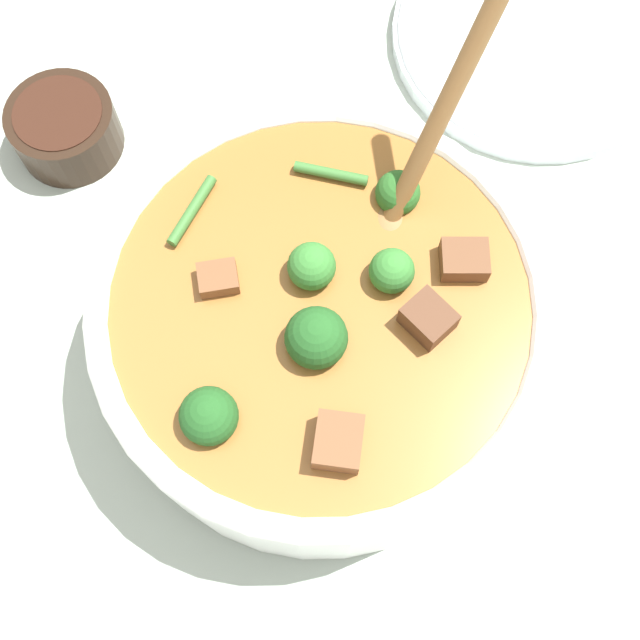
{
  "coord_description": "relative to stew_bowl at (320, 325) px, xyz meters",
  "views": [
    {
      "loc": [
        0.18,
        0.01,
        0.56
      ],
      "look_at": [
        0.0,
        0.0,
        0.07
      ],
      "focal_mm": 45.0,
      "sensor_mm": 36.0,
      "label": 1
    }
  ],
  "objects": [
    {
      "name": "empty_plate",
      "position": [
        -0.3,
        0.16,
        -0.05
      ],
      "size": [
        0.24,
        0.24,
        0.02
      ],
      "color": "white",
      "rests_on": "ground_plane"
    },
    {
      "name": "condiment_bowl",
      "position": [
        -0.16,
        -0.21,
        -0.04
      ],
      "size": [
        0.08,
        0.08,
        0.04
      ],
      "color": "black",
      "rests_on": "ground_plane"
    },
    {
      "name": "stew_bowl",
      "position": [
        0.0,
        0.0,
        0.0
      ],
      "size": [
        0.31,
        0.29,
        0.28
      ],
      "color": "white",
      "rests_on": "ground_plane"
    },
    {
      "name": "ground_plane",
      "position": [
        0.0,
        -0.0,
        -0.06
      ],
      "size": [
        4.0,
        4.0,
        0.0
      ],
      "primitive_type": "plane",
      "color": "#ADBCAD"
    }
  ]
}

